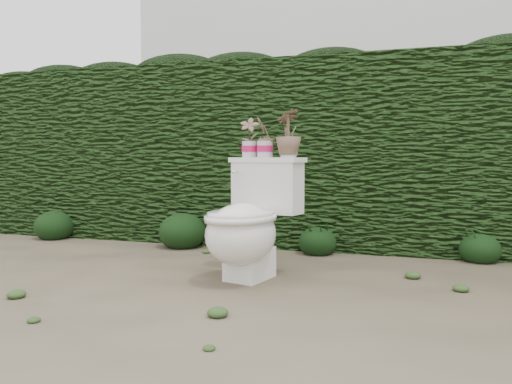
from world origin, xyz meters
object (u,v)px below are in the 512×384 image
(potted_plant_left, at_px, (250,138))
(potted_plant_center, at_px, (265,138))
(potted_plant_right, at_px, (289,135))
(toilet, at_px, (248,224))

(potted_plant_left, height_order, potted_plant_center, potted_plant_left)
(potted_plant_center, height_order, potted_plant_right, potted_plant_right)
(potted_plant_center, xyz_separation_m, potted_plant_right, (0.17, -0.04, 0.02))
(toilet, distance_m, potted_plant_left, 0.62)
(toilet, relative_size, potted_plant_left, 3.00)
(potted_plant_center, bearing_deg, toilet, 12.92)
(potted_plant_left, relative_size, potted_plant_center, 1.02)
(toilet, relative_size, potted_plant_right, 2.63)
(potted_plant_right, bearing_deg, toilet, -24.36)
(toilet, height_order, potted_plant_left, potted_plant_left)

